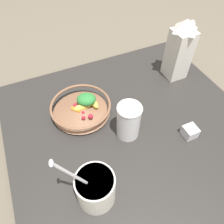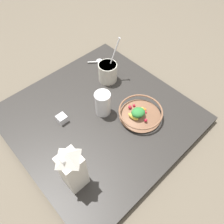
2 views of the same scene
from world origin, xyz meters
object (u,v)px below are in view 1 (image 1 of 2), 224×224
(drinking_cup, at_px, (128,120))
(fruit_bowl, at_px, (81,107))
(milk_carton, at_px, (180,50))
(yogurt_tub, at_px, (95,188))
(spice_jar, at_px, (190,132))

(drinking_cup, bearing_deg, fruit_bowl, 37.81)
(milk_carton, xyz_separation_m, yogurt_tub, (-0.38, 0.54, -0.07))
(drinking_cup, bearing_deg, yogurt_tub, 132.48)
(fruit_bowl, height_order, yogurt_tub, yogurt_tub)
(yogurt_tub, distance_m, spice_jar, 0.40)
(fruit_bowl, relative_size, milk_carton, 0.87)
(fruit_bowl, height_order, drinking_cup, drinking_cup)
(milk_carton, bearing_deg, drinking_cup, 120.51)
(yogurt_tub, height_order, drinking_cup, yogurt_tub)
(spice_jar, bearing_deg, milk_carton, -25.08)
(drinking_cup, bearing_deg, milk_carton, -59.49)
(drinking_cup, distance_m, spice_jar, 0.24)
(fruit_bowl, xyz_separation_m, spice_jar, (-0.26, -0.32, -0.01))
(fruit_bowl, relative_size, yogurt_tub, 0.88)
(milk_carton, relative_size, drinking_cup, 1.90)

